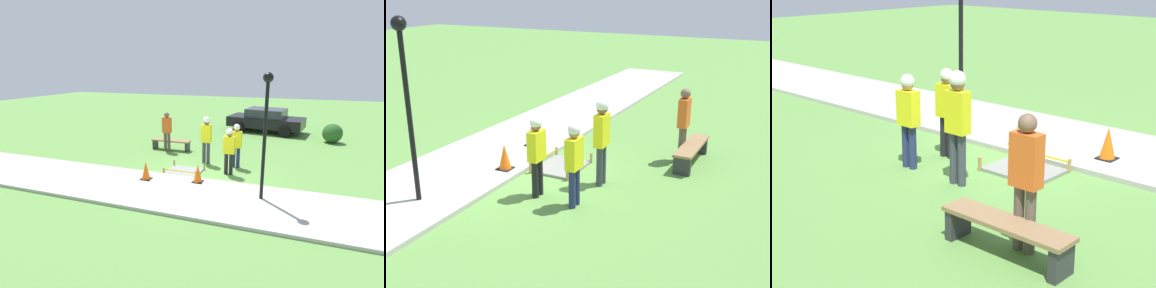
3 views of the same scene
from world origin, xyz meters
The scene contains 11 objects.
ground_plane centered at (0.00, 0.00, 0.00)m, with size 60.00×60.00×0.00m, color #5B8E42.
sidewalk centered at (0.00, -1.39, 0.05)m, with size 28.00×2.78×0.10m.
wet_concrete_patch centered at (-0.82, 0.61, 0.03)m, with size 1.30×1.03×0.26m.
traffic_cone_near_patch centered at (-1.69, -0.76, 0.40)m, with size 0.34×0.34×0.61m.
traffic_cone_far_patch centered at (0.05, -0.41, 0.40)m, with size 0.34×0.34×0.61m.
park_bench centered at (-2.54, 3.30, 0.34)m, with size 1.85×0.44×0.48m.
worker_supervisor centered at (0.78, 0.93, 1.01)m, with size 0.40×0.25×1.71m.
worker_assistant centered at (0.86, 1.83, 1.02)m, with size 0.40×0.25×1.72m.
worker_trainee centered at (-0.36, 1.86, 1.18)m, with size 0.40×0.28×1.93m.
bystander_in_orange_shirt centered at (-2.62, 3.03, 1.05)m, with size 0.40×0.24×1.83m.
lamppost_near centered at (2.20, -1.00, 2.48)m, with size 0.28×0.28×3.59m.
Camera 2 is at (8.59, 5.85, 4.28)m, focal length 45.00 mm.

